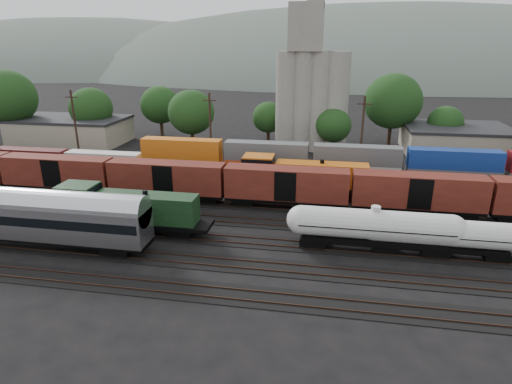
% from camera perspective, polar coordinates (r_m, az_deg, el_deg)
% --- Properties ---
extents(ground, '(600.00, 600.00, 0.00)m').
position_cam_1_polar(ground, '(49.17, 0.69, -4.13)').
color(ground, black).
extents(tracks, '(180.00, 33.20, 0.20)m').
position_cam_1_polar(tracks, '(49.15, 0.69, -4.08)').
color(tracks, black).
rests_on(tracks, ground).
extents(green_locomotive, '(18.38, 3.24, 4.86)m').
position_cam_1_polar(green_locomotive, '(48.24, -17.87, -2.06)').
color(green_locomotive, black).
rests_on(green_locomotive, ground).
extents(tank_car_a, '(17.11, 3.06, 4.48)m').
position_cam_1_polar(tank_car_a, '(43.25, 15.47, -4.46)').
color(tank_car_a, silver).
rests_on(tank_car_a, ground).
extents(tank_car_b, '(15.11, 2.70, 3.96)m').
position_cam_1_polar(tank_car_b, '(44.48, 23.46, -5.15)').
color(tank_car_b, silver).
rests_on(tank_car_b, ground).
extents(passenger_coach, '(26.25, 3.24, 5.96)m').
position_cam_1_polar(passenger_coach, '(48.23, -28.84, -2.51)').
color(passenger_coach, silver).
rests_on(passenger_coach, ground).
extents(orange_locomotive, '(20.02, 3.34, 5.01)m').
position_cam_1_polar(orange_locomotive, '(57.18, 5.30, 2.25)').
color(orange_locomotive, black).
rests_on(orange_locomotive, ground).
extents(boxcar_string, '(138.20, 2.90, 4.20)m').
position_cam_1_polar(boxcar_string, '(52.41, 4.06, 1.00)').
color(boxcar_string, black).
rests_on(boxcar_string, ground).
extents(container_wall, '(161.08, 2.60, 5.80)m').
position_cam_1_polar(container_wall, '(61.88, 7.93, 3.33)').
color(container_wall, black).
rests_on(container_wall, ground).
extents(grain_silo, '(13.40, 5.00, 29.00)m').
position_cam_1_polar(grain_silo, '(81.01, 7.34, 13.36)').
color(grain_silo, gray).
rests_on(grain_silo, ground).
extents(industrial_sheds, '(119.38, 17.26, 5.10)m').
position_cam_1_polar(industrial_sheds, '(81.55, 9.41, 7.10)').
color(industrial_sheds, '#9E937F').
rests_on(industrial_sheds, ground).
extents(tree_band, '(162.93, 21.71, 14.49)m').
position_cam_1_polar(tree_band, '(82.46, 5.24, 10.99)').
color(tree_band, black).
rests_on(tree_band, ground).
extents(utility_poles, '(122.20, 0.36, 12.00)m').
position_cam_1_polar(utility_poles, '(68.21, 3.74, 8.04)').
color(utility_poles, black).
rests_on(utility_poles, ground).
extents(distant_hills, '(860.00, 286.00, 130.00)m').
position_cam_1_polar(distant_hills, '(307.57, 13.27, 11.47)').
color(distant_hills, '#59665B').
rests_on(distant_hills, ground).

